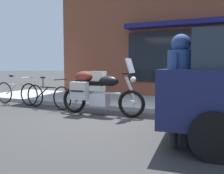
{
  "coord_description": "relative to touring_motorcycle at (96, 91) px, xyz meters",
  "views": [
    {
      "loc": [
        2.5,
        -5.21,
        1.25
      ],
      "look_at": [
        -0.19,
        0.53,
        0.7
      ],
      "focal_mm": 40.2,
      "sensor_mm": 36.0,
      "label": 1
    }
  ],
  "objects": [
    {
      "name": "parked_bicycle",
      "position": [
        -1.74,
        0.25,
        -0.24
      ],
      "size": [
        1.76,
        0.48,
        0.93
      ],
      "color": "black",
      "rests_on": "ground_plane"
    },
    {
      "name": "second_bicycle_by_cafe",
      "position": [
        -3.11,
        0.38,
        -0.23
      ],
      "size": [
        1.8,
        0.48,
        0.94
      ],
      "color": "black",
      "rests_on": "ground_plane"
    },
    {
      "name": "touring_motorcycle",
      "position": [
        0.0,
        0.0,
        0.0
      ],
      "size": [
        2.27,
        0.71,
        1.42
      ],
      "color": "black",
      "rests_on": "ground_plane"
    },
    {
      "name": "pedestrian_walking",
      "position": [
        2.34,
        -1.69,
        0.47
      ],
      "size": [
        0.46,
        0.55,
        1.71
      ],
      "color": "#282828",
      "rests_on": "ground_plane"
    },
    {
      "name": "ground_plane",
      "position": [
        0.51,
        -0.29,
        -0.61
      ],
      "size": [
        80.0,
        80.0,
        0.0
      ],
      "primitive_type": "plane",
      "color": "#313131"
    },
    {
      "name": "sandwich_board_sign",
      "position": [
        -0.76,
        1.38,
        -0.02
      ],
      "size": [
        0.55,
        0.41,
        0.94
      ],
      "color": "silver",
      "rests_on": "sidewalk_curb"
    }
  ]
}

